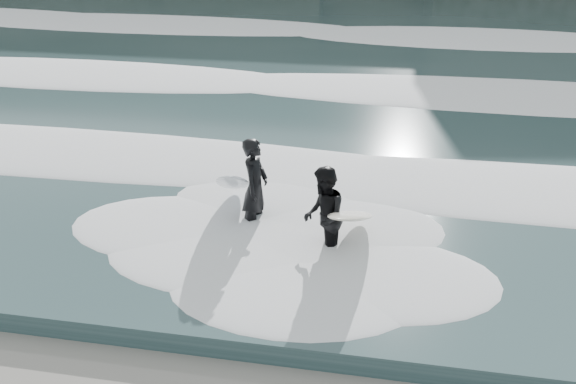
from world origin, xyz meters
name	(u,v)px	position (x,y,z in m)	size (l,w,h in m)	color
sea	(346,19)	(0.00, 29.00, 0.15)	(90.00, 52.00, 0.30)	#2D4547
foam_near	(219,160)	(0.00, 9.00, 0.40)	(60.00, 3.20, 0.20)	white
foam_mid	(288,79)	(0.00, 16.00, 0.42)	(60.00, 4.00, 0.24)	white
foam_far	(333,27)	(0.00, 25.00, 0.45)	(60.00, 4.80, 0.30)	white
surfer_left	(250,187)	(1.27, 6.62, 0.86)	(1.10, 1.96, 1.72)	black
surfer_right	(328,217)	(2.72, 5.78, 0.81)	(1.16, 2.14, 1.61)	black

